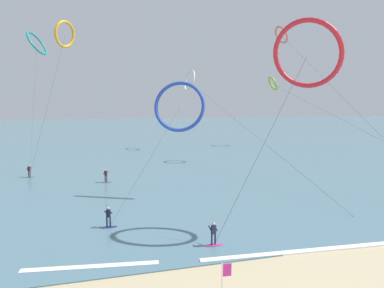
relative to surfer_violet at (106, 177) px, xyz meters
name	(u,v)px	position (x,y,z in m)	size (l,w,h in m)	color
sea_water	(130,132)	(8.90, 75.83, -0.78)	(400.00, 200.00, 0.08)	slate
surfer_violet	(106,177)	(0.00, 0.00, 0.00)	(1.40, 0.73, 1.70)	purple
surfer_emerald	(29,172)	(-10.03, 5.65, 0.00)	(1.40, 0.72, 1.70)	#199351
surfer_navy	(108,218)	(0.07, -16.08, 0.00)	(1.40, 0.66, 1.70)	navy
surfer_magenta	(213,235)	(7.18, -21.57, 0.00)	(1.40, 0.62, 1.70)	#CC288E
kite_lime	(273,83)	(38.71, 28.96, 13.84)	(2.61, 51.57, 16.43)	#8CC62D
kite_crimson	(307,54)	(14.69, -20.65, 12.88)	(10.03, 5.43, 16.21)	red
kite_coral	(282,35)	(29.55, 9.46, 20.73)	(1.98, 33.87, 23.10)	#EA7260
kite_ivory	(189,81)	(18.27, 28.29, 14.10)	(4.08, 50.14, 17.30)	silver
kite_teal	(37,43)	(-11.08, 23.04, 19.80)	(4.20, 20.13, 22.77)	teal
kite_amber	(65,34)	(-5.14, 10.39, 19.24)	(6.51, 6.61, 22.04)	orange
kite_cobalt	(179,107)	(7.75, -8.32, 8.92)	(10.56, 9.69, 12.46)	#2647B7
beach_flag	(224,283)	(5.04, -29.48, 1.08)	(0.47, 0.06, 2.87)	silver
wave_crest_near	(324,249)	(14.37, -24.12, -0.76)	(17.56, 0.50, 0.12)	white
wave_crest_mid	(91,267)	(-1.12, -22.61, -0.76)	(8.31, 0.50, 0.12)	white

